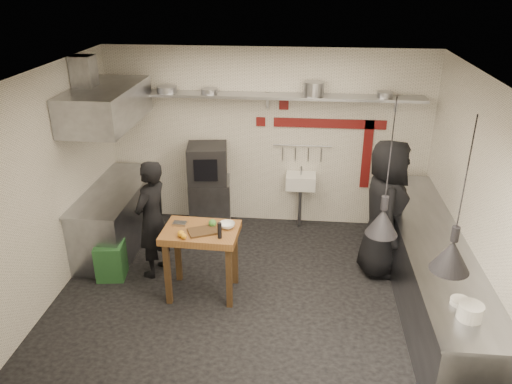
# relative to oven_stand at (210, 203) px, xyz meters

# --- Properties ---
(floor) EXTENTS (5.00, 5.00, 0.00)m
(floor) POSITION_rel_oven_stand_xyz_m (0.88, -1.77, -0.40)
(floor) COLOR black
(floor) RESTS_ON ground
(ceiling) EXTENTS (5.00, 5.00, 0.00)m
(ceiling) POSITION_rel_oven_stand_xyz_m (0.88, -1.77, 2.40)
(ceiling) COLOR beige
(ceiling) RESTS_ON floor
(wall_back) EXTENTS (5.00, 0.04, 2.80)m
(wall_back) POSITION_rel_oven_stand_xyz_m (0.88, 0.33, 1.00)
(wall_back) COLOR silver
(wall_back) RESTS_ON floor
(wall_front) EXTENTS (5.00, 0.04, 2.80)m
(wall_front) POSITION_rel_oven_stand_xyz_m (0.88, -3.87, 1.00)
(wall_front) COLOR silver
(wall_front) RESTS_ON floor
(wall_left) EXTENTS (0.04, 4.20, 2.80)m
(wall_left) POSITION_rel_oven_stand_xyz_m (-1.62, -1.77, 1.00)
(wall_left) COLOR silver
(wall_left) RESTS_ON floor
(wall_right) EXTENTS (0.04, 4.20, 2.80)m
(wall_right) POSITION_rel_oven_stand_xyz_m (3.38, -1.77, 1.00)
(wall_right) COLOR silver
(wall_right) RESTS_ON floor
(red_band_horiz) EXTENTS (1.70, 0.02, 0.14)m
(red_band_horiz) POSITION_rel_oven_stand_xyz_m (1.83, 0.31, 1.28)
(red_band_horiz) COLOR maroon
(red_band_horiz) RESTS_ON wall_back
(red_band_vert) EXTENTS (0.14, 0.02, 1.10)m
(red_band_vert) POSITION_rel_oven_stand_xyz_m (2.43, 0.31, 0.80)
(red_band_vert) COLOR maroon
(red_band_vert) RESTS_ON wall_back
(red_tile_a) EXTENTS (0.14, 0.02, 0.14)m
(red_tile_a) POSITION_rel_oven_stand_xyz_m (1.13, 0.31, 1.55)
(red_tile_a) COLOR maroon
(red_tile_a) RESTS_ON wall_back
(red_tile_b) EXTENTS (0.14, 0.02, 0.14)m
(red_tile_b) POSITION_rel_oven_stand_xyz_m (0.78, 0.31, 1.28)
(red_tile_b) COLOR maroon
(red_tile_b) RESTS_ON wall_back
(back_shelf) EXTENTS (4.60, 0.34, 0.04)m
(back_shelf) POSITION_rel_oven_stand_xyz_m (0.88, 0.15, 1.72)
(back_shelf) COLOR gray
(back_shelf) RESTS_ON wall_back
(shelf_bracket_left) EXTENTS (0.04, 0.06, 0.24)m
(shelf_bracket_left) POSITION_rel_oven_stand_xyz_m (-1.02, 0.30, 1.62)
(shelf_bracket_left) COLOR gray
(shelf_bracket_left) RESTS_ON wall_back
(shelf_bracket_mid) EXTENTS (0.04, 0.06, 0.24)m
(shelf_bracket_mid) POSITION_rel_oven_stand_xyz_m (0.88, 0.30, 1.62)
(shelf_bracket_mid) COLOR gray
(shelf_bracket_mid) RESTS_ON wall_back
(shelf_bracket_right) EXTENTS (0.04, 0.06, 0.24)m
(shelf_bracket_right) POSITION_rel_oven_stand_xyz_m (2.78, 0.30, 1.62)
(shelf_bracket_right) COLOR gray
(shelf_bracket_right) RESTS_ON wall_back
(pan_far_left) EXTENTS (0.40, 0.40, 0.09)m
(pan_far_left) POSITION_rel_oven_stand_xyz_m (-0.61, 0.15, 1.79)
(pan_far_left) COLOR gray
(pan_far_left) RESTS_ON back_shelf
(pan_mid_left) EXTENTS (0.30, 0.30, 0.07)m
(pan_mid_left) POSITION_rel_oven_stand_xyz_m (0.03, 0.15, 1.78)
(pan_mid_left) COLOR gray
(pan_mid_left) RESTS_ON back_shelf
(stock_pot) EXTENTS (0.40, 0.40, 0.20)m
(stock_pot) POSITION_rel_oven_stand_xyz_m (1.56, 0.15, 1.84)
(stock_pot) COLOR gray
(stock_pot) RESTS_ON back_shelf
(pan_right) EXTENTS (0.28, 0.28, 0.08)m
(pan_right) POSITION_rel_oven_stand_xyz_m (2.58, 0.15, 1.78)
(pan_right) COLOR gray
(pan_right) RESTS_ON back_shelf
(oven_stand) EXTENTS (0.71, 0.66, 0.80)m
(oven_stand) POSITION_rel_oven_stand_xyz_m (0.00, 0.00, 0.00)
(oven_stand) COLOR gray
(oven_stand) RESTS_ON floor
(combi_oven) EXTENTS (0.66, 0.63, 0.58)m
(combi_oven) POSITION_rel_oven_stand_xyz_m (-0.01, -0.02, 0.69)
(combi_oven) COLOR black
(combi_oven) RESTS_ON oven_stand
(oven_door) EXTENTS (0.50, 0.10, 0.46)m
(oven_door) POSITION_rel_oven_stand_xyz_m (0.01, -0.27, 0.69)
(oven_door) COLOR maroon
(oven_door) RESTS_ON combi_oven
(oven_glass) EXTENTS (0.35, 0.06, 0.34)m
(oven_glass) POSITION_rel_oven_stand_xyz_m (0.01, -0.32, 0.69)
(oven_glass) COLOR black
(oven_glass) RESTS_ON oven_door
(hand_sink) EXTENTS (0.46, 0.34, 0.22)m
(hand_sink) POSITION_rel_oven_stand_xyz_m (1.43, 0.15, 0.38)
(hand_sink) COLOR silver
(hand_sink) RESTS_ON wall_back
(sink_tap) EXTENTS (0.03, 0.03, 0.14)m
(sink_tap) POSITION_rel_oven_stand_xyz_m (1.43, 0.15, 0.56)
(sink_tap) COLOR gray
(sink_tap) RESTS_ON hand_sink
(sink_drain) EXTENTS (0.06, 0.06, 0.66)m
(sink_drain) POSITION_rel_oven_stand_xyz_m (1.43, 0.11, -0.06)
(sink_drain) COLOR gray
(sink_drain) RESTS_ON floor
(utensil_rail) EXTENTS (0.90, 0.02, 0.02)m
(utensil_rail) POSITION_rel_oven_stand_xyz_m (1.43, 0.29, 0.92)
(utensil_rail) COLOR gray
(utensil_rail) RESTS_ON wall_back
(counter_right) EXTENTS (0.70, 3.80, 0.90)m
(counter_right) POSITION_rel_oven_stand_xyz_m (3.03, -1.77, 0.05)
(counter_right) COLOR gray
(counter_right) RESTS_ON floor
(counter_right_top) EXTENTS (0.76, 3.90, 0.03)m
(counter_right_top) POSITION_rel_oven_stand_xyz_m (3.03, -1.77, 0.52)
(counter_right_top) COLOR gray
(counter_right_top) RESTS_ON counter_right
(plate_stack) EXTENTS (0.29, 0.29, 0.15)m
(plate_stack) POSITION_rel_oven_stand_xyz_m (3.00, -3.26, 0.61)
(plate_stack) COLOR silver
(plate_stack) RESTS_ON counter_right_top
(small_bowl_right) EXTENTS (0.24, 0.24, 0.05)m
(small_bowl_right) POSITION_rel_oven_stand_xyz_m (2.98, -3.05, 0.56)
(small_bowl_right) COLOR silver
(small_bowl_right) RESTS_ON counter_right_top
(counter_left) EXTENTS (0.70, 1.90, 0.90)m
(counter_left) POSITION_rel_oven_stand_xyz_m (-1.27, -0.72, 0.05)
(counter_left) COLOR gray
(counter_left) RESTS_ON floor
(counter_left_top) EXTENTS (0.76, 2.00, 0.03)m
(counter_left_top) POSITION_rel_oven_stand_xyz_m (-1.27, -0.72, 0.52)
(counter_left_top) COLOR gray
(counter_left_top) RESTS_ON counter_left
(extractor_hood) EXTENTS (0.78, 1.60, 0.50)m
(extractor_hood) POSITION_rel_oven_stand_xyz_m (-1.22, -0.72, 1.75)
(extractor_hood) COLOR gray
(extractor_hood) RESTS_ON ceiling
(hood_duct) EXTENTS (0.28, 0.28, 0.50)m
(hood_duct) POSITION_rel_oven_stand_xyz_m (-1.47, -0.72, 2.15)
(hood_duct) COLOR gray
(hood_duct) RESTS_ON ceiling
(green_bin) EXTENTS (0.41, 0.41, 0.50)m
(green_bin) POSITION_rel_oven_stand_xyz_m (-1.07, -1.58, -0.15)
(green_bin) COLOR #25592A
(green_bin) RESTS_ON floor
(prep_table) EXTENTS (0.94, 0.68, 0.92)m
(prep_table) POSITION_rel_oven_stand_xyz_m (0.23, -1.82, 0.06)
(prep_table) COLOR brown
(prep_table) RESTS_ON floor
(cutting_board) EXTENTS (0.41, 0.36, 0.02)m
(cutting_board) POSITION_rel_oven_stand_xyz_m (0.27, -1.88, 0.53)
(cutting_board) COLOR #46301A
(cutting_board) RESTS_ON prep_table
(pepper_mill) EXTENTS (0.06, 0.06, 0.20)m
(pepper_mill) POSITION_rel_oven_stand_xyz_m (0.50, -2.00, 0.62)
(pepper_mill) COLOR black
(pepper_mill) RESTS_ON prep_table
(lemon_a) EXTENTS (0.09, 0.09, 0.08)m
(lemon_a) POSITION_rel_oven_stand_xyz_m (0.04, -2.02, 0.56)
(lemon_a) COLOR orange
(lemon_a) RESTS_ON prep_table
(lemon_b) EXTENTS (0.08, 0.08, 0.07)m
(lemon_b) POSITION_rel_oven_stand_xyz_m (0.08, -2.07, 0.56)
(lemon_b) COLOR orange
(lemon_b) RESTS_ON prep_table
(veg_ball) EXTENTS (0.10, 0.10, 0.10)m
(veg_ball) POSITION_rel_oven_stand_xyz_m (0.37, -1.73, 0.57)
(veg_ball) COLOR #407F31
(veg_ball) RESTS_ON prep_table
(steel_tray) EXTENTS (0.17, 0.11, 0.03)m
(steel_tray) POSITION_rel_oven_stand_xyz_m (-0.05, -1.72, 0.54)
(steel_tray) COLOR gray
(steel_tray) RESTS_ON prep_table
(bowl) EXTENTS (0.22, 0.22, 0.06)m
(bowl) POSITION_rel_oven_stand_xyz_m (0.55, -1.74, 0.55)
(bowl) COLOR silver
(bowl) RESTS_ON prep_table
(heat_lamp_near) EXTENTS (0.42, 0.42, 1.39)m
(heat_lamp_near) POSITION_rel_oven_stand_xyz_m (2.25, -2.62, 1.71)
(heat_lamp_near) COLOR black
(heat_lamp_near) RESTS_ON ceiling
(heat_lamp_far) EXTENTS (0.46, 0.46, 1.43)m
(heat_lamp_far) POSITION_rel_oven_stand_xyz_m (2.78, -3.16, 1.69)
(heat_lamp_far) COLOR black
(heat_lamp_far) RESTS_ON ceiling
(chef_left) EXTENTS (0.56, 0.69, 1.63)m
(chef_left) POSITION_rel_oven_stand_xyz_m (-0.50, -1.42, 0.41)
(chef_left) COLOR black
(chef_left) RESTS_ON floor
(chef_right) EXTENTS (0.62, 0.94, 1.89)m
(chef_right) POSITION_rel_oven_stand_xyz_m (2.54, -1.08, 0.55)
(chef_right) COLOR black
(chef_right) RESTS_ON floor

